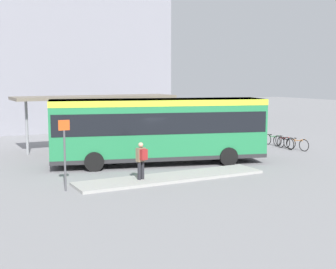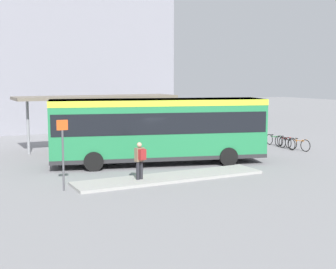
% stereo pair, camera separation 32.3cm
% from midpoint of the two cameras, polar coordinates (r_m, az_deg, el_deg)
% --- Properties ---
extents(ground_plane, '(120.00, 120.00, 0.00)m').
position_cam_midpoint_polar(ground_plane, '(24.07, -1.53, -3.62)').
color(ground_plane, gray).
extents(curb_island, '(8.66, 1.80, 0.12)m').
position_cam_midpoint_polar(curb_island, '(20.63, 0.00, -5.25)').
color(curb_island, '#9E9E99').
rests_on(curb_island, ground_plane).
extents(city_bus, '(11.09, 5.24, 3.33)m').
position_cam_midpoint_polar(city_bus, '(23.79, -1.52, 0.98)').
color(city_bus, '#237A47').
rests_on(city_bus, ground_plane).
extents(pedestrian_waiting, '(0.43, 0.47, 1.59)m').
position_cam_midpoint_polar(pedestrian_waiting, '(19.80, -3.72, -2.92)').
color(pedestrian_waiting, '#232328').
rests_on(pedestrian_waiting, curb_island).
extents(bicycle_orange, '(0.48, 1.73, 0.75)m').
position_cam_midpoint_polar(bicycle_orange, '(29.52, 15.19, -1.14)').
color(bicycle_orange, black).
rests_on(bicycle_orange, ground_plane).
extents(bicycle_black, '(0.48, 1.67, 0.72)m').
position_cam_midpoint_polar(bicycle_black, '(29.92, 13.83, -1.02)').
color(bicycle_black, black).
rests_on(bicycle_black, ground_plane).
extents(bicycle_red, '(0.48, 1.61, 0.70)m').
position_cam_midpoint_polar(bicycle_red, '(30.80, 13.50, -0.80)').
color(bicycle_red, black).
rests_on(bicycle_red, ground_plane).
extents(bicycle_green, '(0.48, 1.66, 0.72)m').
position_cam_midpoint_polar(bicycle_green, '(31.26, 12.30, -0.64)').
color(bicycle_green, black).
rests_on(bicycle_green, ground_plane).
extents(station_shelter, '(9.81, 2.65, 3.31)m').
position_cam_midpoint_polar(station_shelter, '(28.96, -9.11, 4.40)').
color(station_shelter, '#706656').
rests_on(station_shelter, ground_plane).
extents(potted_planter_near_shelter, '(0.80, 0.80, 1.18)m').
position_cam_midpoint_polar(potted_planter_near_shelter, '(27.25, -4.21, -1.08)').
color(potted_planter_near_shelter, slate).
rests_on(potted_planter_near_shelter, ground_plane).
extents(potted_planter_far_side, '(0.98, 0.98, 1.37)m').
position_cam_midpoint_polar(potted_planter_far_side, '(26.70, -10.34, -1.14)').
color(potted_planter_far_side, slate).
rests_on(potted_planter_far_side, ground_plane).
extents(platform_sign, '(0.44, 0.08, 2.80)m').
position_cam_midpoint_polar(platform_sign, '(18.64, -12.97, -2.07)').
color(platform_sign, '#4C4C51').
rests_on(platform_sign, ground_plane).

